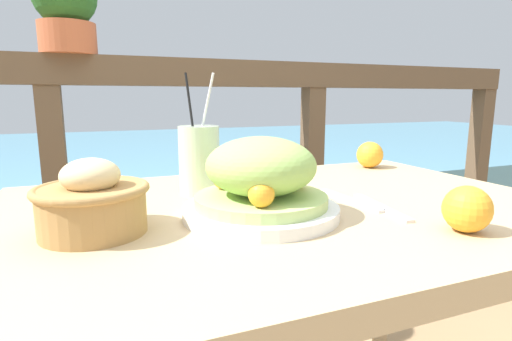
{
  "coord_description": "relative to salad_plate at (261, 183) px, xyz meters",
  "views": [
    {
      "loc": [
        -0.33,
        -0.65,
        0.91
      ],
      "look_at": [
        -0.05,
        0.05,
        0.77
      ],
      "focal_mm": 28.0,
      "sensor_mm": 36.0,
      "label": 1
    }
  ],
  "objects": [
    {
      "name": "orange_near_glass",
      "position": [
        0.47,
        0.32,
        -0.02
      ],
      "size": [
        0.07,
        0.07,
        0.07
      ],
      "color": "#F9A328",
      "rests_on": "patio_table"
    },
    {
      "name": "patio_table",
      "position": [
        0.08,
        0.05,
        -0.16
      ],
      "size": [
        1.06,
        0.72,
        0.71
      ],
      "color": "tan",
      "rests_on": "ground_plane"
    },
    {
      "name": "drink_glass",
      "position": [
        -0.06,
        0.2,
        0.01
      ],
      "size": [
        0.08,
        0.08,
        0.25
      ],
      "color": "beige",
      "rests_on": "patio_table"
    },
    {
      "name": "salad_plate",
      "position": [
        0.0,
        0.0,
        0.0
      ],
      "size": [
        0.26,
        0.26,
        0.14
      ],
      "color": "white",
      "rests_on": "patio_table"
    },
    {
      "name": "railing_fence",
      "position": [
        0.08,
        0.76,
        -0.03
      ],
      "size": [
        2.8,
        0.08,
        1.03
      ],
      "color": "brown",
      "rests_on": "ground_plane"
    },
    {
      "name": "sea_backdrop",
      "position": [
        0.08,
        3.26,
        -0.54
      ],
      "size": [
        12.0,
        4.0,
        0.45
      ],
      "color": "#568EA8",
      "rests_on": "ground_plane"
    },
    {
      "name": "orange_near_basket",
      "position": [
        0.26,
        -0.19,
        -0.02
      ],
      "size": [
        0.07,
        0.07,
        0.07
      ],
      "color": "#F9A328",
      "rests_on": "patio_table"
    },
    {
      "name": "fork",
      "position": [
        0.2,
        0.03,
        -0.06
      ],
      "size": [
        0.03,
        0.18,
        0.0
      ],
      "color": "silver",
      "rests_on": "patio_table"
    },
    {
      "name": "bread_basket",
      "position": [
        -0.26,
        0.01,
        -0.01
      ],
      "size": [
        0.17,
        0.17,
        0.11
      ],
      "color": "#AD7F47",
      "rests_on": "patio_table"
    },
    {
      "name": "knife",
      "position": [
        0.22,
        -0.04,
        -0.06
      ],
      "size": [
        0.04,
        0.18,
        0.0
      ],
      "color": "silver",
      "rests_on": "patio_table"
    },
    {
      "name": "potted_plant",
      "position": [
        -0.31,
        0.76,
        0.4
      ],
      "size": [
        0.18,
        0.18,
        0.26
      ],
      "color": "#B75B38",
      "rests_on": "railing_fence"
    }
  ]
}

